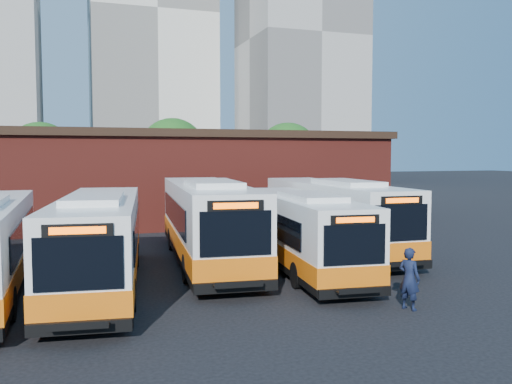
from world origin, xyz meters
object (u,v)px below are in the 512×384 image
object	(u,v)px
bus_west	(99,244)
bus_midwest	(207,225)
bus_mideast	(300,234)
bus_east	(333,218)
transit_worker	(409,279)

from	to	relation	value
bus_west	bus_midwest	xyz separation A→B (m)	(4.75, 3.13, 0.13)
bus_mideast	bus_midwest	bearing A→B (deg)	149.25
bus_west	bus_east	size ratio (longest dim) A/B	0.97
bus_east	transit_worker	xyz separation A→B (m)	(-2.45, -10.16, -0.66)
bus_west	bus_east	distance (m)	12.16
bus_west	transit_worker	size ratio (longest dim) A/B	6.63
bus_mideast	transit_worker	xyz separation A→B (m)	(0.83, -6.65, -0.51)
bus_mideast	bus_east	bearing A→B (deg)	52.74
bus_east	transit_worker	world-z (taller)	bus_east
bus_west	transit_worker	world-z (taller)	bus_west
bus_west	bus_mideast	size ratio (longest dim) A/B	1.06
bus_west	bus_midwest	distance (m)	5.69
bus_west	bus_mideast	xyz separation A→B (m)	(8.16, 0.60, -0.09)
bus_midwest	bus_east	xyz separation A→B (m)	(6.69, 0.98, -0.06)
bus_mideast	transit_worker	world-z (taller)	bus_mideast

